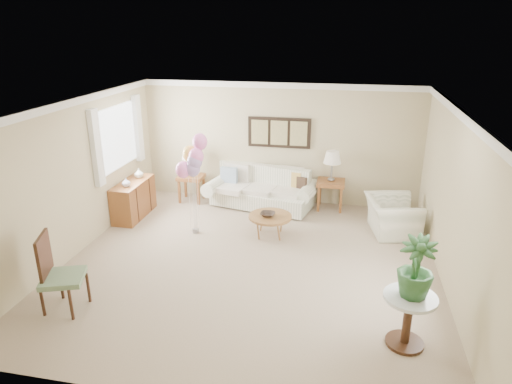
% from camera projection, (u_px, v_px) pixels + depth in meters
% --- Properties ---
extents(ground_plane, '(6.00, 6.00, 0.00)m').
position_uv_depth(ground_plane, '(250.00, 264.00, 7.53)').
color(ground_plane, tan).
extents(room_shell, '(6.04, 6.04, 2.60)m').
position_uv_depth(room_shell, '(244.00, 168.00, 7.08)').
color(room_shell, tan).
rests_on(room_shell, ground).
extents(wall_art_triptych, '(1.35, 0.06, 0.65)m').
position_uv_depth(wall_art_triptych, '(279.00, 133.00, 9.73)').
color(wall_art_triptych, black).
rests_on(wall_art_triptych, ground).
extents(sofa, '(2.49, 1.29, 0.85)m').
position_uv_depth(sofa, '(262.00, 191.00, 9.83)').
color(sofa, white).
rests_on(sofa, ground).
extents(end_table_left, '(0.55, 0.50, 0.59)m').
position_uv_depth(end_table_left, '(191.00, 179.00, 10.08)').
color(end_table_left, brown).
rests_on(end_table_left, ground).
extents(end_table_right, '(0.58, 0.52, 0.63)m').
position_uv_depth(end_table_right, '(331.00, 185.00, 9.63)').
color(end_table_right, brown).
rests_on(end_table_right, ground).
extents(lamp_left, '(0.36, 0.36, 0.63)m').
position_uv_depth(lamp_left, '(190.00, 154.00, 9.88)').
color(lamp_left, gray).
rests_on(lamp_left, end_table_left).
extents(lamp_right, '(0.37, 0.37, 0.64)m').
position_uv_depth(lamp_right, '(332.00, 158.00, 9.42)').
color(lamp_right, gray).
rests_on(lamp_right, end_table_right).
extents(coffee_table, '(0.80, 0.80, 0.41)m').
position_uv_depth(coffee_table, '(270.00, 217.00, 8.42)').
color(coffee_table, '#936036').
rests_on(coffee_table, ground).
extents(decor_bowl, '(0.27, 0.27, 0.07)m').
position_uv_depth(decor_bowl, '(268.00, 214.00, 8.38)').
color(decor_bowl, '#2C211B').
rests_on(decor_bowl, coffee_table).
extents(armchair, '(1.08, 1.18, 0.67)m').
position_uv_depth(armchair, '(392.00, 216.00, 8.57)').
color(armchair, white).
rests_on(armchair, ground).
extents(side_table, '(0.64, 0.64, 0.69)m').
position_uv_depth(side_table, '(409.00, 308.00, 5.47)').
color(side_table, silver).
rests_on(side_table, ground).
extents(potted_plant, '(0.51, 0.51, 0.76)m').
position_uv_depth(potted_plant, '(416.00, 267.00, 5.29)').
color(potted_plant, '#245423').
rests_on(potted_plant, side_table).
extents(accent_chair, '(0.68, 0.68, 1.10)m').
position_uv_depth(accent_chair, '(57.00, 272.00, 6.18)').
color(accent_chair, slate).
rests_on(accent_chair, ground).
extents(credenza, '(0.46, 1.20, 0.74)m').
position_uv_depth(credenza, '(134.00, 199.00, 9.30)').
color(credenza, brown).
rests_on(credenza, ground).
extents(vase_white, '(0.20, 0.20, 0.17)m').
position_uv_depth(vase_white, '(126.00, 182.00, 8.89)').
color(vase_white, '#B7BACC').
rests_on(vase_white, credenza).
extents(vase_sage, '(0.20, 0.20, 0.19)m').
position_uv_depth(vase_sage, '(139.00, 173.00, 9.41)').
color(vase_sage, silver).
rests_on(vase_sage, credenza).
extents(balloon_cluster, '(0.54, 0.51, 1.91)m').
position_uv_depth(balloon_cluster, '(193.00, 159.00, 8.16)').
color(balloon_cluster, gray).
rests_on(balloon_cluster, ground).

